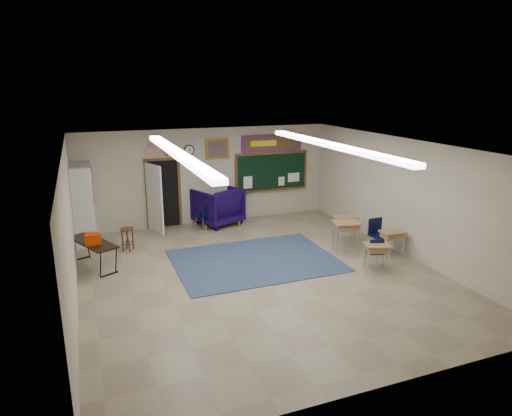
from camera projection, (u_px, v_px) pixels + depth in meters
name	position (u px, v px, depth m)	size (l,w,h in m)	color
floor	(259.00, 274.00, 10.71)	(9.00, 9.00, 0.00)	gray
back_wall	(207.00, 176.00, 14.36)	(8.00, 0.04, 3.00)	beige
front_wall	(379.00, 296.00, 6.27)	(8.00, 0.04, 3.00)	beige
left_wall	(70.00, 233.00, 8.93)	(0.04, 9.00, 3.00)	beige
right_wall	(404.00, 197.00, 11.71)	(0.04, 9.00, 3.00)	beige
ceiling	(260.00, 146.00, 9.92)	(8.00, 9.00, 0.04)	silver
area_rug	(255.00, 260.00, 11.50)	(4.00, 3.00, 0.02)	#2D3E57
fluorescent_strips	(260.00, 149.00, 9.94)	(3.86, 6.00, 0.10)	white
doorway	(161.00, 195.00, 13.83)	(1.10, 0.89, 2.16)	black
chalkboard	(272.00, 173.00, 15.10)	(2.55, 0.14, 1.30)	brown
bulletin_board	(272.00, 143.00, 14.85)	(2.10, 0.05, 0.55)	red
framed_art_print	(217.00, 149.00, 14.23)	(0.75, 0.05, 0.65)	#99641D
wall_clock	(189.00, 150.00, 13.92)	(0.32, 0.05, 0.32)	black
wall_flags	(161.00, 147.00, 13.56)	(1.16, 0.06, 0.70)	red
storage_cabinet	(84.00, 204.00, 12.60)	(0.59, 1.25, 2.20)	silver
wingback_armchair	(218.00, 206.00, 14.37)	(1.25, 1.29, 1.17)	#100534
student_chair_reading	(203.00, 216.00, 13.96)	(0.38, 0.38, 0.77)	black
student_chair_desk_a	(374.00, 252.00, 11.02)	(0.38, 0.38, 0.76)	black
student_chair_desk_b	(379.00, 237.00, 11.90)	(0.46, 0.46, 0.92)	black
student_desk_front_left	(346.00, 235.00, 11.99)	(0.79, 0.66, 0.83)	#A5764C
student_desk_front_right	(344.00, 228.00, 12.72)	(0.73, 0.60, 0.77)	#A5764C
student_desk_back_left	(377.00, 256.00, 10.75)	(0.67, 0.58, 0.68)	#A5764C
student_desk_back_right	(391.00, 243.00, 11.67)	(0.60, 0.46, 0.69)	#A5764C
folding_table	(94.00, 253.00, 11.03)	(1.16, 1.68, 0.91)	black
wooden_stool	(128.00, 239.00, 12.14)	(0.35, 0.35, 0.62)	#462B15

